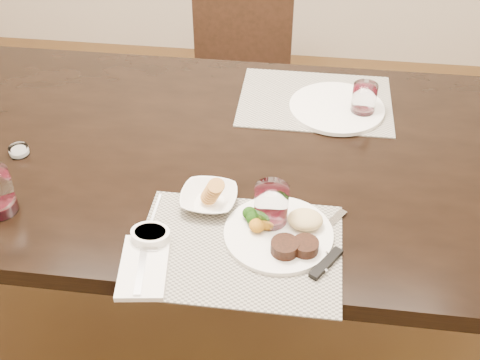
# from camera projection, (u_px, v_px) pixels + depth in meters

# --- Properties ---
(ground_plane) EXTENTS (4.50, 4.50, 0.00)m
(ground_plane) POSITION_uv_depth(u_px,v_px,m) (206.00, 317.00, 2.13)
(ground_plane) COLOR #442A16
(ground_plane) RESTS_ON ground
(dining_table) EXTENTS (2.00, 1.00, 0.75)m
(dining_table) POSITION_uv_depth(u_px,v_px,m) (197.00, 170.00, 1.71)
(dining_table) COLOR black
(dining_table) RESTS_ON ground
(chair_far) EXTENTS (0.42, 0.42, 0.90)m
(chair_far) POSITION_uv_depth(u_px,v_px,m) (239.00, 64.00, 2.53)
(chair_far) COLOR black
(chair_far) RESTS_ON ground
(placemat_near) EXTENTS (0.46, 0.34, 0.00)m
(placemat_near) POSITION_uv_depth(u_px,v_px,m) (239.00, 249.00, 1.35)
(placemat_near) COLOR gray
(placemat_near) RESTS_ON dining_table
(placemat_far) EXTENTS (0.46, 0.34, 0.00)m
(placemat_far) POSITION_uv_depth(u_px,v_px,m) (315.00, 101.00, 1.84)
(placemat_far) COLOR gray
(placemat_far) RESTS_ON dining_table
(dinner_plate) EXTENTS (0.25, 0.25, 0.04)m
(dinner_plate) POSITION_uv_depth(u_px,v_px,m) (284.00, 232.00, 1.37)
(dinner_plate) COLOR white
(dinner_plate) RESTS_ON placemat_near
(napkin_fork) EXTENTS (0.13, 0.19, 0.02)m
(napkin_fork) POSITION_uv_depth(u_px,v_px,m) (144.00, 267.00, 1.30)
(napkin_fork) COLOR white
(napkin_fork) RESTS_ON placemat_near
(steak_knife) EXTENTS (0.10, 0.24, 0.01)m
(steak_knife) POSITION_uv_depth(u_px,v_px,m) (326.00, 254.00, 1.33)
(steak_knife) COLOR silver
(steak_knife) RESTS_ON placemat_near
(cracker_bowl) EXTENTS (0.14, 0.14, 0.06)m
(cracker_bowl) POSITION_uv_depth(u_px,v_px,m) (209.00, 198.00, 1.46)
(cracker_bowl) COLOR white
(cracker_bowl) RESTS_ON placemat_near
(sauce_ramekin) EXTENTS (0.09, 0.13, 0.07)m
(sauce_ramekin) POSITION_uv_depth(u_px,v_px,m) (151.00, 236.00, 1.35)
(sauce_ramekin) COLOR white
(sauce_ramekin) RESTS_ON placemat_near
(wine_glass_near) EXTENTS (0.08, 0.08, 0.11)m
(wine_glass_near) POSITION_uv_depth(u_px,v_px,m) (271.00, 208.00, 1.38)
(wine_glass_near) COLOR silver
(wine_glass_near) RESTS_ON placemat_near
(far_plate) EXTENTS (0.28, 0.28, 0.01)m
(far_plate) POSITION_uv_depth(u_px,v_px,m) (337.00, 108.00, 1.79)
(far_plate) COLOR white
(far_plate) RESTS_ON placemat_far
(wine_glass_far) EXTENTS (0.07, 0.07, 0.10)m
(wine_glass_far) POSITION_uv_depth(u_px,v_px,m) (364.00, 101.00, 1.75)
(wine_glass_far) COLOR silver
(wine_glass_far) RESTS_ON placemat_far
(salt_cellar) EXTENTS (0.05, 0.05, 0.02)m
(salt_cellar) POSITION_uv_depth(u_px,v_px,m) (19.00, 151.00, 1.62)
(salt_cellar) COLOR silver
(salt_cellar) RESTS_ON dining_table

